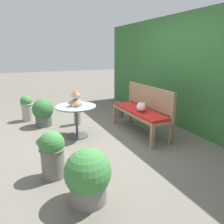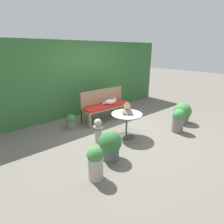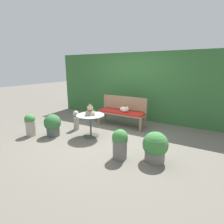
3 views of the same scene
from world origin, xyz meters
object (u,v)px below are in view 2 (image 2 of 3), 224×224
Objects in this scene: patio_table at (127,119)px; potted_plant_table_near at (71,122)px; potted_plant_patio_mid at (182,113)px; potted_plant_path_edge at (95,162)px; garden_bust at (98,130)px; potted_plant_table_far at (178,120)px; garden_bench at (107,107)px; cat at (110,102)px; pagoda_birdhouse at (127,109)px; potted_plant_bench_left at (110,145)px.

patio_table is 1.87× the size of potted_plant_table_near.
potted_plant_patio_mid is (1.90, -0.40, -0.18)m from patio_table.
potted_plant_path_edge reaches higher than potted_plant_table_near.
potted_plant_table_far reaches higher than garden_bust.
garden_bench reaches higher than potted_plant_table_near.
potted_plant_patio_mid reaches higher than garden_bust.
potted_plant_path_edge is (-0.62, -2.09, 0.12)m from potted_plant_table_near.
pagoda_birdhouse reaches higher than cat.
pagoda_birdhouse is (0.00, 0.00, 0.26)m from patio_table.
potted_plant_table_near is 2.87m from potted_plant_table_far.
potted_plant_table_far is (-0.66, -0.26, 0.04)m from potted_plant_patio_mid.
garden_bust is at bearing -135.68° from garden_bench.
cat reaches higher than potted_plant_patio_mid.
cat is at bearing 69.66° from patio_table.
potted_plant_table_far is (1.24, -0.66, -0.14)m from patio_table.
potted_plant_table_near is at bearing 123.02° from patio_table.
potted_plant_patio_mid is 0.97× the size of potted_plant_table_far.
garden_bust is at bearing -116.52° from cat.
pagoda_birdhouse is 0.49× the size of potted_plant_table_far.
potted_plant_patio_mid reaches higher than garden_bench.
potted_plant_patio_mid is 3.39m from potted_plant_path_edge.
garden_bust is 0.74m from potted_plant_bench_left.
garden_bench is 2.54× the size of potted_plant_path_edge.
cat is 2.16m from potted_plant_patio_mid.
garden_bench is 3.81× the size of potted_plant_table_near.
garden_bench is at bearing -4.92° from potted_plant_table_near.
potted_plant_path_edge reaches higher than garden_bench.
potted_plant_bench_left is at bearing -151.59° from patio_table.
patio_table is 1.24× the size of potted_plant_bench_left.
pagoda_birdhouse is at bearing -86.68° from cat.
potted_plant_table_far is (1.24, -0.66, -0.40)m from pagoda_birdhouse.
cat is at bearing 45.74° from potted_plant_path_edge.
garden_bust is at bearing -82.69° from potted_plant_table_near.
pagoda_birdhouse is (-0.31, -1.21, 0.33)m from garden_bench.
garden_bust is (-0.71, 0.21, -0.42)m from pagoda_birdhouse.
potted_plant_table_near is at bearing 73.51° from potted_plant_path_edge.
potted_plant_path_edge is (-0.76, -1.00, 0.01)m from garden_bust.
cat is 2.73m from potted_plant_path_edge.
garden_bust is (-1.14, -0.95, -0.25)m from cat.
pagoda_birdhouse is 1.65m from potted_plant_table_near.
potted_plant_table_far is 1.04× the size of potted_plant_bench_left.
potted_plant_table_far is at bearing -63.49° from garden_bench.
patio_table is 1.23× the size of potted_plant_patio_mid.
cat is 2.15m from potted_plant_bench_left.
cat is 0.92× the size of potted_plant_table_near.
potted_plant_path_edge is (-1.47, -0.79, -0.41)m from pagoda_birdhouse.
garden_bench is at bearing 102.92° from garden_bust.
potted_plant_table_far is (2.09, -1.97, 0.13)m from potted_plant_table_near.
pagoda_birdhouse is 0.76× the size of potted_plant_table_near.
patio_table is 1.29× the size of garden_bust.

